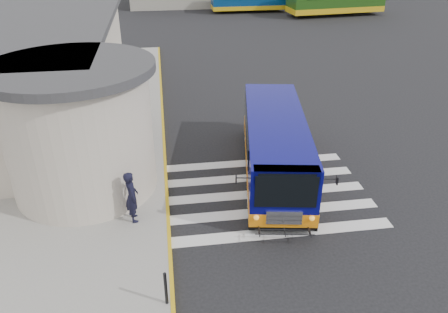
{
  "coord_description": "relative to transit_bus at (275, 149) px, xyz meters",
  "views": [
    {
      "loc": [
        -3.9,
        -14.34,
        9.17
      ],
      "look_at": [
        -1.88,
        -0.5,
        1.56
      ],
      "focal_mm": 35.0,
      "sensor_mm": 36.0,
      "label": 1
    }
  ],
  "objects": [
    {
      "name": "transit_bus",
      "position": [
        0.0,
        0.0,
        0.0
      ],
      "size": [
        4.01,
        8.93,
        2.45
      ],
      "rotation": [
        0.0,
        0.0,
        -0.17
      ],
      "color": "#080965",
      "rests_on": "ground"
    },
    {
      "name": "crosswalk",
      "position": [
        -0.82,
        -1.35,
        -1.17
      ],
      "size": [
        8.0,
        5.35,
        0.01
      ],
      "color": "silver",
      "rests_on": "ground"
    },
    {
      "name": "pedestrian_a",
      "position": [
        -5.51,
        -2.49,
        -0.1
      ],
      "size": [
        0.57,
        0.75,
        1.85
      ],
      "primitive_type": "imported",
      "rotation": [
        0.0,
        0.0,
        1.78
      ],
      "color": "black",
      "rests_on": "sidewalk"
    },
    {
      "name": "ground",
      "position": [
        -0.32,
        -0.55,
        -1.17
      ],
      "size": [
        140.0,
        140.0,
        0.0
      ],
      "primitive_type": "plane",
      "color": "black",
      "rests_on": "ground"
    },
    {
      "name": "curb_strip",
      "position": [
        -4.37,
        3.45,
        -1.09
      ],
      "size": [
        0.12,
        34.0,
        0.16
      ],
      "primitive_type": "cube",
      "color": "gold",
      "rests_on": "ground"
    },
    {
      "name": "bollard",
      "position": [
        -4.52,
        -6.38,
        -0.5
      ],
      "size": [
        0.09,
        0.09,
        1.05
      ],
      "primitive_type": "cylinder",
      "color": "black",
      "rests_on": "sidewalk"
    },
    {
      "name": "sidewalk",
      "position": [
        -9.32,
        3.45,
        -1.1
      ],
      "size": [
        10.0,
        34.0,
        0.15
      ],
      "primitive_type": "cube",
      "color": "gray",
      "rests_on": "ground"
    },
    {
      "name": "station_building",
      "position": [
        -11.16,
        6.36,
        1.39
      ],
      "size": [
        12.7,
        18.7,
        4.8
      ],
      "color": "#BFB4A1",
      "rests_on": "ground"
    },
    {
      "name": "pedestrian_b",
      "position": [
        -7.85,
        -0.65,
        -0.23
      ],
      "size": [
        0.93,
        0.98,
        1.59
      ],
      "primitive_type": "imported",
      "rotation": [
        0.0,
        0.0,
        -0.97
      ],
      "color": "black",
      "rests_on": "sidewalk"
    }
  ]
}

